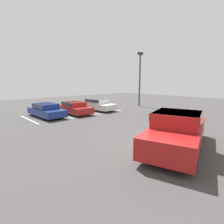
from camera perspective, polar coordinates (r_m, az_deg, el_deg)
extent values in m
plane|color=#423F3F|center=(9.15, 14.73, -10.47)|extent=(60.00, 60.00, 0.00)
cube|color=white|center=(16.19, -25.48, -2.24)|extent=(0.12, 4.44, 0.01)
cube|color=white|center=(17.25, -16.22, -0.97)|extent=(0.12, 4.44, 0.01)
cube|color=white|center=(18.72, -8.22, 0.15)|extent=(0.12, 4.44, 0.01)
cube|color=white|center=(20.50, -1.50, 1.09)|extent=(0.12, 4.44, 0.01)
cube|color=#A51919|center=(8.85, 20.48, -6.64)|extent=(6.04, 3.67, 0.86)
cube|color=#A51919|center=(8.40, 20.47, -2.17)|extent=(2.52, 2.43, 0.66)
cube|color=#2D3842|center=(8.37, 20.53, -1.18)|extent=(2.50, 2.48, 0.36)
cube|color=#A51919|center=(10.48, 22.22, -2.05)|extent=(2.60, 2.53, 0.13)
cube|color=silver|center=(11.57, 22.65, -4.56)|extent=(0.82, 2.08, 0.28)
cylinder|color=black|center=(10.68, 17.28, -5.04)|extent=(0.97, 0.55, 0.93)
cylinder|color=#ADADB2|center=(10.68, 17.28, -5.04)|extent=(0.58, 0.44, 0.51)
cylinder|color=black|center=(10.47, 26.69, -5.96)|extent=(0.97, 0.55, 0.93)
cylinder|color=#ADADB2|center=(10.47, 26.69, -5.96)|extent=(0.58, 0.44, 0.51)
cylinder|color=black|center=(7.53, 11.48, -11.06)|extent=(0.97, 0.55, 0.93)
cylinder|color=#ADADB2|center=(7.53, 11.48, -11.06)|extent=(0.58, 0.44, 0.51)
cylinder|color=black|center=(7.23, 25.06, -12.72)|extent=(0.97, 0.55, 0.93)
cylinder|color=#ADADB2|center=(7.23, 25.06, -12.72)|extent=(0.58, 0.44, 0.51)
cube|color=navy|center=(16.74, -20.64, 0.07)|extent=(1.90, 4.41, 0.57)
cube|color=navy|center=(16.74, -20.87, 1.84)|extent=(1.60, 2.32, 0.46)
cube|color=#2D3842|center=(16.73, -20.89, 2.15)|extent=(1.67, 2.28, 0.27)
cylinder|color=black|center=(15.97, -16.34, -0.66)|extent=(0.26, 0.65, 0.64)
cylinder|color=#ADADB2|center=(15.97, -16.34, -0.66)|extent=(0.26, 0.36, 0.35)
cylinder|color=black|center=(15.34, -21.10, -1.35)|extent=(0.26, 0.65, 0.64)
cylinder|color=#ADADB2|center=(15.34, -21.10, -1.35)|extent=(0.26, 0.36, 0.35)
cylinder|color=black|center=(18.19, -20.20, 0.38)|extent=(0.26, 0.65, 0.64)
cylinder|color=#ADADB2|center=(18.19, -20.20, 0.38)|extent=(0.26, 0.36, 0.35)
cylinder|color=black|center=(17.64, -24.48, -0.19)|extent=(0.26, 0.65, 0.64)
cylinder|color=#ADADB2|center=(17.64, -24.48, -0.19)|extent=(0.26, 0.36, 0.35)
cube|color=maroon|center=(17.74, -12.18, 0.98)|extent=(2.01, 4.41, 0.58)
cube|color=maroon|center=(17.75, -12.37, 2.59)|extent=(1.69, 2.32, 0.42)
cube|color=#2D3842|center=(17.74, -12.38, 2.86)|extent=(1.76, 2.28, 0.25)
cylinder|color=black|center=(17.07, -7.88, 0.25)|extent=(0.27, 0.62, 0.61)
cylinder|color=#ADADB2|center=(17.07, -7.88, 0.25)|extent=(0.27, 0.35, 0.34)
cylinder|color=black|center=(16.31, -12.45, -0.34)|extent=(0.27, 0.62, 0.61)
cylinder|color=#ADADB2|center=(16.31, -12.45, -0.34)|extent=(0.27, 0.35, 0.34)
cylinder|color=black|center=(19.21, -11.91, 1.20)|extent=(0.27, 0.62, 0.61)
cylinder|color=#ADADB2|center=(19.21, -11.91, 1.20)|extent=(0.27, 0.35, 0.34)
cylinder|color=black|center=(18.54, -16.09, 0.72)|extent=(0.27, 0.62, 0.61)
cylinder|color=#ADADB2|center=(18.54, -16.09, 0.72)|extent=(0.27, 0.35, 0.34)
cube|color=silver|center=(19.42, -4.74, 1.98)|extent=(2.25, 4.40, 0.58)
cube|color=silver|center=(19.42, -4.94, 3.56)|extent=(1.82, 2.36, 0.49)
cube|color=#2D3842|center=(19.41, -4.94, 3.85)|extent=(1.89, 2.32, 0.29)
cylinder|color=black|center=(19.16, -0.49, 1.49)|extent=(0.30, 0.70, 0.68)
cylinder|color=#ADADB2|center=(19.16, -0.49, 1.49)|extent=(0.28, 0.40, 0.37)
cylinder|color=black|center=(18.03, -3.81, 0.94)|extent=(0.30, 0.70, 0.68)
cylinder|color=#ADADB2|center=(18.03, -3.81, 0.94)|extent=(0.28, 0.40, 0.37)
cylinder|color=black|center=(20.86, -5.54, 2.13)|extent=(0.30, 0.70, 0.68)
cylinder|color=#ADADB2|center=(20.86, -5.54, 2.13)|extent=(0.28, 0.40, 0.37)
cylinder|color=black|center=(19.83, -8.83, 1.66)|extent=(0.30, 0.70, 0.68)
cylinder|color=#ADADB2|center=(19.83, -8.83, 1.66)|extent=(0.28, 0.40, 0.37)
cylinder|color=#515156|center=(23.05, 9.02, 9.99)|extent=(0.22, 0.22, 6.46)
cube|color=#333338|center=(23.31, 9.26, 18.32)|extent=(0.70, 0.36, 0.30)
cube|color=#B7B2A8|center=(19.95, -17.44, 0.59)|extent=(1.74, 0.20, 0.14)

